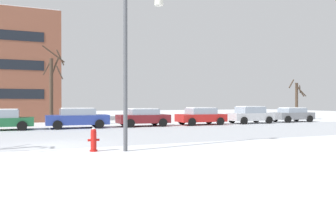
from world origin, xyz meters
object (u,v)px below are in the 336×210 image
Objects in this scene: street_lamp at (132,54)px; parked_car_maroon at (143,117)px; parked_car_silver at (250,115)px; parked_car_red at (201,116)px; parked_car_blue at (77,118)px; parked_car_green at (1,119)px; parked_car_gray at (292,114)px; fire_hydrant at (94,139)px.

street_lamp is 1.53× the size of parked_car_maroon.
parked_car_maroon is at bearing 179.06° from parked_car_silver.
street_lamp reaches higher than parked_car_red.
parked_car_red is at bearing -1.36° from parked_car_blue.
parked_car_silver reaches higher than parked_car_green.
parked_car_maroon reaches higher than parked_car_gray.
parked_car_green is at bearing 113.71° from street_lamp.
parked_car_blue is at bearing 178.64° from parked_car_red.
parked_car_red reaches higher than parked_car_maroon.
parked_car_silver is at bearing -0.76° from parked_car_blue.
parked_car_blue is at bearing -0.55° from parked_car_green.
parked_car_gray is (20.86, 12.02, 0.26)m from fire_hydrant.
street_lamp reaches higher than parked_car_silver.
parked_car_gray is at bearing 32.53° from street_lamp.
parked_car_red is at bearing -178.56° from parked_car_gray.
parked_car_silver is (14.95, -0.20, 0.02)m from parked_car_blue.
parked_car_maroon is 1.00× the size of parked_car_gray.
parked_car_red is 0.99× the size of parked_car_silver.
parked_car_silver is (15.88, 11.80, 0.31)m from fire_hydrant.
parked_car_silver is 4.99m from parked_car_gray.
parked_car_blue is 1.09× the size of parked_car_silver.
parked_car_maroon is 9.97m from parked_car_silver.
parked_car_blue is 9.97m from parked_car_red.
parked_car_blue reaches higher than parked_car_maroon.
street_lamp is 19.15m from parked_car_silver.
parked_car_silver is at bearing 40.12° from street_lamp.
parked_car_gray is at bearing -0.08° from parked_car_green.
parked_car_blue is at bearing 179.24° from parked_car_silver.
parked_car_gray is (14.95, 0.05, -0.01)m from parked_car_maroon.
parked_car_green is 9.97m from parked_car_maroon.
street_lamp is at bearing -127.97° from parked_car_red.
street_lamp is 1.48× the size of parked_car_green.
fire_hydrant is at bearing -132.79° from parked_car_red.
parked_car_green is 1.04× the size of parked_car_gray.
parked_car_silver is at bearing 36.63° from fire_hydrant.
parked_car_green reaches higher than parked_car_maroon.
parked_car_green is at bearing 179.92° from parked_car_gray.
street_lamp is at bearing -139.88° from parked_car_silver.
parked_car_silver is (14.47, 12.19, -2.94)m from street_lamp.
parked_car_green is at bearing 108.62° from fire_hydrant.
parked_car_red reaches higher than parked_car_gray.
fire_hydrant is 24.07m from parked_car_gray.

